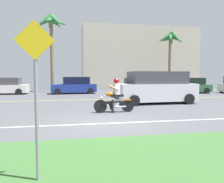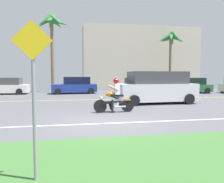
{
  "view_description": "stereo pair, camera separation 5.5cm",
  "coord_description": "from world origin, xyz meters",
  "px_view_note": "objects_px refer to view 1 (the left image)",
  "views": [
    {
      "loc": [
        -1.41,
        -8.16,
        1.77
      ],
      "look_at": [
        0.9,
        4.17,
        0.85
      ],
      "focal_mm": 35.73,
      "sensor_mm": 36.0,
      "label": 1
    },
    {
      "loc": [
        -1.35,
        -8.17,
        1.77
      ],
      "look_at": [
        0.9,
        4.17,
        0.85
      ],
      "focal_mm": 35.73,
      "sensor_mm": 36.0,
      "label": 2
    }
  ],
  "objects_px": {
    "parked_car_2": "(136,87)",
    "street_sign": "(36,86)",
    "suv_nearby": "(156,88)",
    "parked_car_1": "(74,86)",
    "motorcyclist": "(115,98)",
    "parked_car_3": "(188,86)",
    "palm_tree_2": "(51,26)",
    "parked_car_0": "(4,86)",
    "palm_tree_0": "(171,41)"
  },
  "relations": [
    {
      "from": "parked_car_1",
      "to": "parked_car_2",
      "type": "height_order",
      "value": "parked_car_1"
    },
    {
      "from": "parked_car_2",
      "to": "parked_car_3",
      "type": "height_order",
      "value": "parked_car_2"
    },
    {
      "from": "palm_tree_0",
      "to": "street_sign",
      "type": "bearing_deg",
      "value": -120.01
    },
    {
      "from": "parked_car_3",
      "to": "street_sign",
      "type": "xyz_separation_m",
      "value": [
        -11.95,
        -16.54,
        0.89
      ]
    },
    {
      "from": "parked_car_0",
      "to": "palm_tree_2",
      "type": "height_order",
      "value": "palm_tree_2"
    },
    {
      "from": "parked_car_3",
      "to": "parked_car_2",
      "type": "bearing_deg",
      "value": -174.43
    },
    {
      "from": "motorcyclist",
      "to": "parked_car_3",
      "type": "relative_size",
      "value": 0.44
    },
    {
      "from": "suv_nearby",
      "to": "palm_tree_0",
      "type": "height_order",
      "value": "palm_tree_0"
    },
    {
      "from": "motorcyclist",
      "to": "parked_car_1",
      "type": "bearing_deg",
      "value": 98.51
    },
    {
      "from": "suv_nearby",
      "to": "parked_car_1",
      "type": "height_order",
      "value": "suv_nearby"
    },
    {
      "from": "parked_car_2",
      "to": "street_sign",
      "type": "relative_size",
      "value": 1.43
    },
    {
      "from": "parked_car_2",
      "to": "parked_car_3",
      "type": "xyz_separation_m",
      "value": [
        5.52,
        0.54,
        -0.0
      ]
    },
    {
      "from": "suv_nearby",
      "to": "street_sign",
      "type": "relative_size",
      "value": 1.95
    },
    {
      "from": "palm_tree_2",
      "to": "street_sign",
      "type": "bearing_deg",
      "value": -86.31
    },
    {
      "from": "parked_car_1",
      "to": "street_sign",
      "type": "distance_m",
      "value": 18.04
    },
    {
      "from": "palm_tree_0",
      "to": "motorcyclist",
      "type": "bearing_deg",
      "value": -123.63
    },
    {
      "from": "motorcyclist",
      "to": "palm_tree_2",
      "type": "relative_size",
      "value": 0.25
    },
    {
      "from": "street_sign",
      "to": "parked_car_3",
      "type": "bearing_deg",
      "value": 54.14
    },
    {
      "from": "parked_car_0",
      "to": "street_sign",
      "type": "xyz_separation_m",
      "value": [
        5.54,
        -18.42,
        0.88
      ]
    },
    {
      "from": "motorcyclist",
      "to": "suv_nearby",
      "type": "height_order",
      "value": "suv_nearby"
    },
    {
      "from": "suv_nearby",
      "to": "parked_car_1",
      "type": "bearing_deg",
      "value": 120.52
    },
    {
      "from": "motorcyclist",
      "to": "parked_car_0",
      "type": "xyz_separation_m",
      "value": [
        -8.13,
        11.78,
        0.03
      ]
    },
    {
      "from": "parked_car_1",
      "to": "motorcyclist",
      "type": "bearing_deg",
      "value": -81.49
    },
    {
      "from": "parked_car_1",
      "to": "parked_car_3",
      "type": "height_order",
      "value": "parked_car_1"
    },
    {
      "from": "palm_tree_2",
      "to": "motorcyclist",
      "type": "bearing_deg",
      "value": -73.82
    },
    {
      "from": "motorcyclist",
      "to": "parked_car_3",
      "type": "height_order",
      "value": "motorcyclist"
    },
    {
      "from": "parked_car_2",
      "to": "street_sign",
      "type": "bearing_deg",
      "value": -111.92
    },
    {
      "from": "parked_car_1",
      "to": "palm_tree_2",
      "type": "relative_size",
      "value": 0.55
    },
    {
      "from": "parked_car_3",
      "to": "suv_nearby",
      "type": "bearing_deg",
      "value": -131.17
    },
    {
      "from": "palm_tree_0",
      "to": "street_sign",
      "type": "relative_size",
      "value": 2.6
    },
    {
      "from": "street_sign",
      "to": "palm_tree_2",
      "type": "bearing_deg",
      "value": 93.69
    },
    {
      "from": "motorcyclist",
      "to": "parked_car_1",
      "type": "relative_size",
      "value": 0.45
    },
    {
      "from": "parked_car_1",
      "to": "suv_nearby",
      "type": "bearing_deg",
      "value": -59.48
    },
    {
      "from": "parked_car_3",
      "to": "palm_tree_2",
      "type": "bearing_deg",
      "value": 165.27
    },
    {
      "from": "motorcyclist",
      "to": "street_sign",
      "type": "relative_size",
      "value": 0.74
    },
    {
      "from": "palm_tree_2",
      "to": "street_sign",
      "type": "height_order",
      "value": "palm_tree_2"
    },
    {
      "from": "parked_car_0",
      "to": "street_sign",
      "type": "height_order",
      "value": "street_sign"
    },
    {
      "from": "parked_car_3",
      "to": "palm_tree_2",
      "type": "xyz_separation_m",
      "value": [
        -13.24,
        3.48,
        5.99
      ]
    },
    {
      "from": "parked_car_2",
      "to": "street_sign",
      "type": "distance_m",
      "value": 17.27
    },
    {
      "from": "suv_nearby",
      "to": "parked_car_3",
      "type": "bearing_deg",
      "value": 48.83
    },
    {
      "from": "motorcyclist",
      "to": "suv_nearby",
      "type": "relative_size",
      "value": 0.38
    },
    {
      "from": "parked_car_1",
      "to": "street_sign",
      "type": "bearing_deg",
      "value": -92.84
    },
    {
      "from": "parked_car_0",
      "to": "palm_tree_0",
      "type": "relative_size",
      "value": 0.64
    },
    {
      "from": "suv_nearby",
      "to": "parked_car_0",
      "type": "relative_size",
      "value": 1.17
    },
    {
      "from": "street_sign",
      "to": "parked_car_1",
      "type": "bearing_deg",
      "value": 87.16
    },
    {
      "from": "parked_car_0",
      "to": "palm_tree_0",
      "type": "distance_m",
      "value": 18.45
    },
    {
      "from": "palm_tree_0",
      "to": "palm_tree_2",
      "type": "height_order",
      "value": "palm_tree_2"
    },
    {
      "from": "parked_car_2",
      "to": "palm_tree_0",
      "type": "distance_m",
      "value": 8.96
    },
    {
      "from": "parked_car_1",
      "to": "street_sign",
      "type": "relative_size",
      "value": 1.66
    },
    {
      "from": "motorcyclist",
      "to": "parked_car_2",
      "type": "distance_m",
      "value": 10.12
    }
  ]
}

